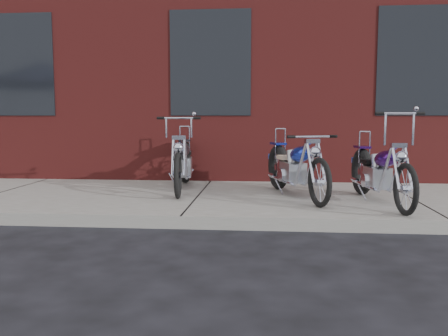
{
  "coord_description": "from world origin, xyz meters",
  "views": [
    {
      "loc": [
        0.96,
        -5.24,
        1.28
      ],
      "look_at": [
        0.43,
        0.8,
        0.62
      ],
      "focal_mm": 38.0,
      "sensor_mm": 36.0,
      "label": 1
    }
  ],
  "objects": [
    {
      "name": "ground",
      "position": [
        0.0,
        0.0,
        0.0
      ],
      "size": [
        120.0,
        120.0,
        0.0
      ],
      "primitive_type": "plane",
      "color": "#27272F",
      "rests_on": "ground"
    },
    {
      "name": "chopper_blue",
      "position": [
        1.38,
        1.47,
        0.54
      ],
      "size": [
        0.83,
        2.1,
        0.95
      ],
      "rotation": [
        0.0,
        0.0,
        -1.25
      ],
      "color": "black",
      "rests_on": "sidewalk"
    },
    {
      "name": "chopper_purple",
      "position": [
        2.45,
        1.06,
        0.53
      ],
      "size": [
        0.54,
        2.11,
        1.19
      ],
      "rotation": [
        0.0,
        0.0,
        -1.43
      ],
      "color": "black",
      "rests_on": "sidewalk"
    },
    {
      "name": "sidewalk",
      "position": [
        0.0,
        1.5,
        0.07
      ],
      "size": [
        22.0,
        3.0,
        0.15
      ],
      "primitive_type": "cube",
      "color": "slate",
      "rests_on": "ground"
    },
    {
      "name": "building_brick",
      "position": [
        0.0,
        8.0,
        4.0
      ],
      "size": [
        22.0,
        10.0,
        8.0
      ],
      "primitive_type": "cube",
      "color": "maroon",
      "rests_on": "ground"
    },
    {
      "name": "chopper_third",
      "position": [
        -0.33,
        2.0,
        0.55
      ],
      "size": [
        0.54,
        2.23,
        1.13
      ],
      "rotation": [
        0.0,
        0.0,
        -1.47
      ],
      "color": "black",
      "rests_on": "sidewalk"
    }
  ]
}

